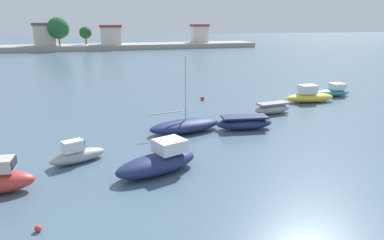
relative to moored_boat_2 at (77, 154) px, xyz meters
name	(u,v)px	position (x,y,z in m)	size (l,w,h in m)	color
moored_boat_2	(77,154)	(0.00, 0.00, 0.00)	(3.40, 2.21, 1.35)	#9E9EA3
moored_boat_3	(159,161)	(4.16, -2.78, 0.17)	(5.05, 3.28, 1.72)	navy
moored_boat_4	(185,126)	(7.47, 3.73, 0.01)	(5.69, 2.89, 5.50)	navy
moored_boat_5	(244,123)	(11.89, 3.14, 0.01)	(4.41, 2.18, 1.01)	navy
moored_boat_6	(273,108)	(16.24, 6.66, -0.01)	(3.66, 1.71, 0.97)	#9E9EA3
moored_boat_7	(309,96)	(21.99, 9.63, 0.13)	(5.14, 2.20, 1.72)	yellow
moored_boat_8	(332,91)	(26.08, 11.50, 0.01)	(4.44, 2.15, 1.36)	teal
mooring_buoy_0	(202,98)	(12.12, 13.59, -0.27)	(0.40, 0.40, 0.40)	red
mooring_buoy_1	(38,228)	(-1.44, -6.86, -0.34)	(0.27, 0.27, 0.27)	red
distant_shoreline	(72,42)	(-1.65, 84.07, 1.55)	(102.08, 11.05, 8.70)	#9E998C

